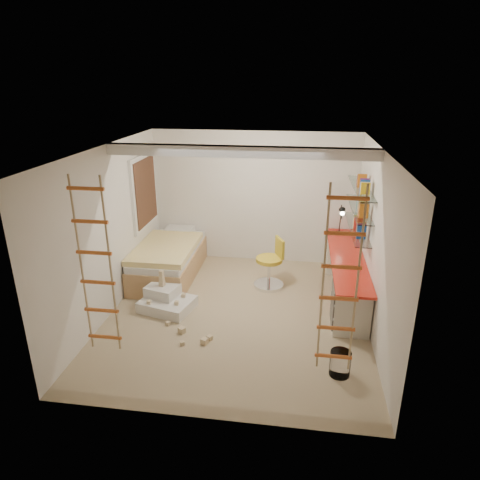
% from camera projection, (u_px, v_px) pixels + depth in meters
% --- Properties ---
extents(floor, '(4.50, 4.50, 0.00)m').
position_uv_depth(floor, '(237.00, 314.00, 6.80)').
color(floor, tan).
rests_on(floor, ground).
extents(ceiling_beam, '(4.00, 0.18, 0.16)m').
position_uv_depth(ceiling_beam, '(240.00, 152.00, 6.18)').
color(ceiling_beam, white).
rests_on(ceiling_beam, ceiling).
extents(window_frame, '(0.06, 1.15, 1.35)m').
position_uv_depth(window_frame, '(144.00, 192.00, 7.90)').
color(window_frame, white).
rests_on(window_frame, wall_left).
extents(window_blind, '(0.02, 1.00, 1.20)m').
position_uv_depth(window_blind, '(146.00, 192.00, 7.89)').
color(window_blind, '#4C2D1E').
rests_on(window_blind, window_frame).
extents(rope_ladder_left, '(0.41, 0.04, 2.13)m').
position_uv_depth(rope_ladder_left, '(96.00, 268.00, 4.82)').
color(rope_ladder_left, orange).
rests_on(rope_ladder_left, ceiling).
extents(rope_ladder_right, '(0.41, 0.04, 2.13)m').
position_uv_depth(rope_ladder_right, '(340.00, 283.00, 4.46)').
color(rope_ladder_right, orange).
rests_on(rope_ladder_right, ceiling).
extents(waste_bin, '(0.26, 0.26, 0.33)m').
position_uv_depth(waste_bin, '(340.00, 363.00, 5.36)').
color(waste_bin, white).
rests_on(waste_bin, floor).
extents(desk, '(0.56, 2.80, 0.75)m').
position_uv_depth(desk, '(345.00, 275.00, 7.22)').
color(desk, red).
rests_on(desk, floor).
extents(shelves, '(0.25, 1.80, 0.71)m').
position_uv_depth(shelves, '(359.00, 208.00, 7.06)').
color(shelves, white).
rests_on(shelves, wall_right).
extents(bed, '(1.02, 2.00, 0.69)m').
position_uv_depth(bed, '(169.00, 259.00, 8.01)').
color(bed, '#AD7F51').
rests_on(bed, floor).
extents(task_lamp, '(0.14, 0.36, 0.57)m').
position_uv_depth(task_lamp, '(341.00, 216.00, 7.86)').
color(task_lamp, black).
rests_on(task_lamp, desk).
extents(swivel_chair, '(0.71, 0.71, 0.90)m').
position_uv_depth(swivel_chair, '(270.00, 269.00, 7.59)').
color(swivel_chair, gold).
rests_on(swivel_chair, floor).
extents(play_platform, '(0.93, 0.80, 0.36)m').
position_uv_depth(play_platform, '(166.00, 300.00, 6.93)').
color(play_platform, silver).
rests_on(play_platform, floor).
extents(toy_blocks, '(1.16, 1.14, 0.63)m').
position_uv_depth(toy_blocks, '(175.00, 308.00, 6.55)').
color(toy_blocks, '#CCB284').
rests_on(toy_blocks, floor).
extents(books, '(0.14, 0.58, 0.92)m').
position_uv_depth(books, '(360.00, 201.00, 7.02)').
color(books, '#194CA5').
rests_on(books, shelves).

